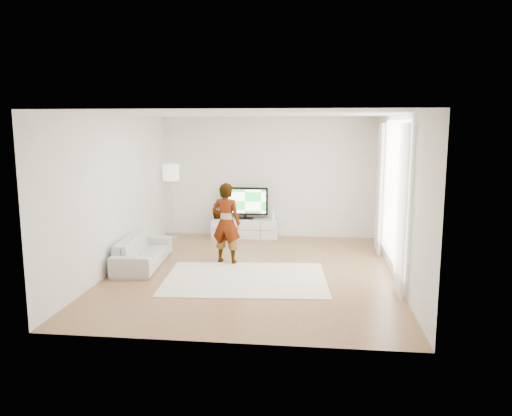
# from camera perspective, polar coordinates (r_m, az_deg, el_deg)

# --- Properties ---
(floor) EXTENTS (6.00, 6.00, 0.00)m
(floor) POSITION_cam_1_polar(r_m,az_deg,el_deg) (9.08, -0.42, -7.28)
(floor) COLOR #AA7C4C
(floor) RESTS_ON ground
(ceiling) EXTENTS (6.00, 6.00, 0.00)m
(ceiling) POSITION_cam_1_polar(r_m,az_deg,el_deg) (8.70, -0.44, 10.68)
(ceiling) COLOR white
(ceiling) RESTS_ON wall_back
(wall_left) EXTENTS (0.02, 6.00, 2.80)m
(wall_left) POSITION_cam_1_polar(r_m,az_deg,el_deg) (9.41, -15.72, 1.69)
(wall_left) COLOR white
(wall_left) RESTS_ON floor
(wall_right) EXTENTS (0.02, 6.00, 2.80)m
(wall_right) POSITION_cam_1_polar(r_m,az_deg,el_deg) (8.84, 15.89, 1.19)
(wall_right) COLOR white
(wall_right) RESTS_ON floor
(wall_back) EXTENTS (5.00, 0.02, 2.80)m
(wall_back) POSITION_cam_1_polar(r_m,az_deg,el_deg) (11.74, 1.35, 3.52)
(wall_back) COLOR white
(wall_back) RESTS_ON floor
(wall_front) EXTENTS (5.00, 0.02, 2.80)m
(wall_front) POSITION_cam_1_polar(r_m,az_deg,el_deg) (5.86, -4.00, -2.55)
(wall_front) COLOR white
(wall_front) RESTS_ON floor
(window) EXTENTS (0.01, 2.60, 2.50)m
(window) POSITION_cam_1_polar(r_m,az_deg,el_deg) (9.12, 15.48, 1.78)
(window) COLOR white
(window) RESTS_ON wall_right
(curtain_near) EXTENTS (0.04, 0.70, 2.60)m
(curtain_near) POSITION_cam_1_polar(r_m,az_deg,el_deg) (7.85, 16.31, -0.20)
(curtain_near) COLOR white
(curtain_near) RESTS_ON floor
(curtain_far) EXTENTS (0.04, 0.70, 2.60)m
(curtain_far) POSITION_cam_1_polar(r_m,az_deg,el_deg) (10.40, 13.93, 2.19)
(curtain_far) COLOR white
(curtain_far) RESTS_ON floor
(media_console) EXTENTS (1.55, 0.44, 0.44)m
(media_console) POSITION_cam_1_polar(r_m,az_deg,el_deg) (11.75, -1.26, -2.31)
(media_console) COLOR white
(media_console) RESTS_ON floor
(television) EXTENTS (1.07, 0.21, 0.75)m
(television) POSITION_cam_1_polar(r_m,az_deg,el_deg) (11.67, -1.25, 0.71)
(television) COLOR black
(television) RESTS_ON media_console
(game_console) EXTENTS (0.07, 0.16, 0.21)m
(game_console) POSITION_cam_1_polar(r_m,az_deg,el_deg) (11.62, 2.05, -0.82)
(game_console) COLOR white
(game_console) RESTS_ON media_console
(potted_plant) EXTENTS (0.30, 0.30, 0.41)m
(potted_plant) POSITION_cam_1_polar(r_m,az_deg,el_deg) (11.78, -4.43, -0.21)
(potted_plant) COLOR #3F7238
(potted_plant) RESTS_ON media_console
(rug) EXTENTS (2.89, 2.18, 0.01)m
(rug) POSITION_cam_1_polar(r_m,az_deg,el_deg) (8.65, -1.21, -8.09)
(rug) COLOR #F0E6CD
(rug) RESTS_ON floor
(player) EXTENTS (0.61, 0.46, 1.54)m
(player) POSITION_cam_1_polar(r_m,az_deg,el_deg) (9.47, -3.42, -1.72)
(player) COLOR #334772
(player) RESTS_ON rug
(sofa) EXTENTS (0.85, 1.88, 0.54)m
(sofa) POSITION_cam_1_polar(r_m,az_deg,el_deg) (9.65, -12.83, -4.86)
(sofa) COLOR #BABAB5
(sofa) RESTS_ON floor
(floor_lamp) EXTENTS (0.38, 0.38, 1.73)m
(floor_lamp) POSITION_cam_1_polar(r_m,az_deg,el_deg) (11.68, -9.69, 3.67)
(floor_lamp) COLOR silver
(floor_lamp) RESTS_ON floor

